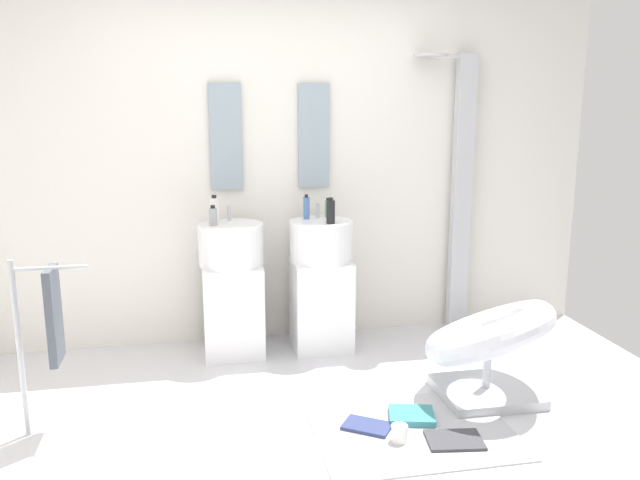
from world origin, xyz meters
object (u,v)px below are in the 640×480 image
Objects in this scene: magazine_charcoal at (454,440)px; magazine_teal at (411,416)px; towel_rack at (48,319)px; soap_bottle_white at (214,210)px; magazine_navy at (367,426)px; soap_bottle_blue at (306,208)px; coffee_mug at (399,433)px; soap_bottle_black at (331,212)px; soap_bottle_green at (327,209)px; soap_bottle_clear at (215,210)px; lounge_chair at (489,341)px; soap_bottle_grey at (213,216)px; shower_column at (460,189)px; pedestal_sink_right at (321,282)px; pedestal_sink_left at (232,287)px.

magazine_teal is at bearing 124.15° from magazine_charcoal.
towel_rack is 4.98× the size of soap_bottle_white.
soap_bottle_blue is at bearing 127.99° from magazine_navy.
towel_rack is 10.83× the size of coffee_mug.
soap_bottle_black reaches higher than magazine_charcoal.
soap_bottle_black is (0.76, -0.16, -0.01)m from soap_bottle_white.
soap_bottle_green is at bearing 121.17° from magazine_navy.
soap_bottle_clear is (-0.63, 0.02, 0.00)m from soap_bottle_blue.
lounge_chair is 1.16× the size of towel_rack.
magazine_charcoal is at bearing -71.95° from soap_bottle_blue.
magazine_charcoal is 1.87m from soap_bottle_green.
magazine_teal is 1.81× the size of soap_bottle_grey.
shower_column is 2.16× the size of towel_rack.
soap_bottle_white is (-1.82, -0.16, -0.08)m from shower_column.
soap_bottle_clear is at bearing 164.09° from soap_bottle_black.
magazine_teal is at bearing -7.29° from towel_rack.
soap_bottle_white is 1.38× the size of soap_bottle_green.
soap_bottle_blue is 0.97× the size of soap_bottle_black.
lounge_chair is (-0.29, -1.18, -0.73)m from shower_column.
shower_column reaches higher than pedestal_sink_right.
soap_bottle_clear is (-0.85, 1.49, 0.94)m from coffee_mug.
coffee_mug is (-0.96, -1.59, -1.03)m from shower_column.
pedestal_sink_right is at bearing 129.70° from lounge_chair.
magazine_charcoal is (-0.39, -0.47, -0.33)m from lounge_chair.
soap_bottle_blue reaches higher than soap_bottle_grey.
soap_bottle_grey reaches higher than pedestal_sink_right.
coffee_mug is at bearing -18.93° from magazine_navy.
soap_bottle_clear is (0.00, 0.06, -0.01)m from soap_bottle_white.
soap_bottle_blue reaches higher than pedestal_sink_right.
magazine_charcoal is 2.06m from soap_bottle_grey.
soap_bottle_white reaches higher than magazine_navy.
shower_column is 8.20× the size of magazine_navy.
soap_bottle_grey is (-0.73, -0.03, 0.50)m from pedestal_sink_right.
magazine_navy is at bearing -10.27° from towel_rack.
magazine_navy is 1.46× the size of soap_bottle_blue.
magazine_charcoal is at bearing -54.50° from pedestal_sink_left.
soap_bottle_clear reaches higher than soap_bottle_green.
soap_bottle_blue is (-0.09, 0.09, 0.52)m from pedestal_sink_right.
soap_bottle_black reaches higher than pedestal_sink_left.
soap_bottle_green is at bearing 10.17° from pedestal_sink_left.
soap_bottle_white is (0.89, 0.97, 0.37)m from towel_rack.
soap_bottle_green reaches higher than towel_rack.
shower_column is at bearing 22.80° from towel_rack.
soap_bottle_grey is at bearing 122.59° from coffee_mug.
pedestal_sink_right is at bearing -169.15° from shower_column.
coffee_mug is 0.65× the size of soap_bottle_grey.
soap_bottle_black reaches higher than soap_bottle_clear.
lounge_chair is at bearing -35.31° from soap_bottle_clear.
soap_bottle_grey is (-1.14, 1.42, 0.96)m from magazine_charcoal.
soap_bottle_grey is (-1.83, -0.24, -0.10)m from shower_column.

